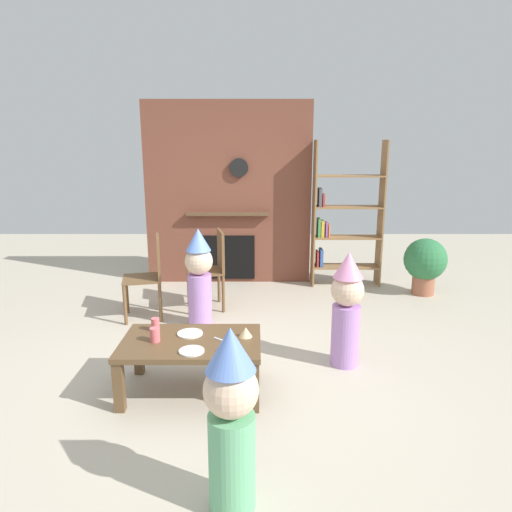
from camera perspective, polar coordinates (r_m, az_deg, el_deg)
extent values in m
plane|color=#BCB29E|center=(3.96, -2.26, -13.83)|extent=(12.00, 12.00, 0.00)
cube|color=brown|center=(6.16, -3.21, 7.77)|extent=(2.20, 0.18, 2.40)
cube|color=black|center=(6.20, -3.17, -0.16)|extent=(0.70, 0.02, 0.60)
cube|color=brown|center=(6.05, -3.26, 5.27)|extent=(1.10, 0.10, 0.04)
cylinder|color=black|center=(6.00, -1.89, 10.98)|extent=(0.24, 0.04, 0.24)
cube|color=olive|center=(6.03, 7.51, 5.15)|extent=(0.02, 0.28, 1.90)
cube|color=olive|center=(6.20, 15.64, 5.00)|extent=(0.02, 0.28, 1.90)
cube|color=olive|center=(6.24, 11.33, -1.29)|extent=(0.86, 0.28, 0.02)
cube|color=olive|center=(6.15, 11.50, 2.32)|extent=(0.86, 0.28, 0.02)
cube|color=olive|center=(6.08, 11.68, 6.01)|extent=(0.86, 0.28, 0.02)
cube|color=olive|center=(6.05, 11.86, 9.77)|extent=(0.86, 0.28, 0.02)
cube|color=#B23333|center=(6.15, 7.90, -0.30)|extent=(0.02, 0.20, 0.20)
cube|color=#3359A5|center=(6.15, 8.36, -0.18)|extent=(0.04, 0.20, 0.23)
cube|color=#3F8C4C|center=(6.06, 8.09, 3.55)|extent=(0.03, 0.20, 0.24)
cube|color=gold|center=(6.07, 8.50, 3.41)|extent=(0.04, 0.20, 0.21)
cube|color=#8C4C99|center=(6.08, 8.98, 3.30)|extent=(0.03, 0.20, 0.19)
cube|color=#D87F3F|center=(6.09, 9.30, 3.18)|extent=(0.02, 0.20, 0.16)
cube|color=#4C4C51|center=(6.01, 8.24, 7.29)|extent=(0.04, 0.20, 0.24)
cube|color=#B23333|center=(6.02, 8.64, 6.94)|extent=(0.03, 0.20, 0.16)
cube|color=brown|center=(3.50, -7.89, -10.67)|extent=(1.04, 0.64, 0.04)
cube|color=brown|center=(3.45, -16.54, -15.36)|extent=(0.07, 0.07, 0.38)
cube|color=brown|center=(3.31, 0.01, -16.03)|extent=(0.07, 0.07, 0.38)
cube|color=brown|center=(3.92, -14.23, -11.54)|extent=(0.07, 0.07, 0.38)
cube|color=brown|center=(3.80, 0.05, -11.92)|extent=(0.07, 0.07, 0.38)
cylinder|color=#E5666B|center=(3.49, -12.28, -9.59)|extent=(0.07, 0.07, 0.11)
cylinder|color=#E5666B|center=(3.69, -12.23, -8.34)|extent=(0.06, 0.06, 0.10)
cylinder|color=#8CD18C|center=(3.23, -2.55, -11.46)|extent=(0.07, 0.07, 0.09)
cylinder|color=white|center=(3.31, -7.82, -11.67)|extent=(0.18, 0.18, 0.01)
cylinder|color=white|center=(3.59, -8.01, -9.56)|extent=(0.20, 0.20, 0.01)
cone|color=#EAC68C|center=(3.50, -1.06, -9.48)|extent=(0.10, 0.10, 0.08)
cube|color=silver|center=(3.46, -4.13, -10.43)|extent=(0.13, 0.11, 0.01)
cylinder|color=#66B27F|center=(2.54, -2.80, -24.33)|extent=(0.24, 0.24, 0.53)
sphere|color=beige|center=(2.31, -2.92, -16.38)|extent=(0.28, 0.28, 0.28)
cone|color=#668CE5|center=(2.21, -2.99, -11.55)|extent=(0.25, 0.25, 0.22)
cylinder|color=#B27FCC|center=(3.99, 11.34, -9.71)|extent=(0.24, 0.24, 0.53)
sphere|color=beige|center=(3.85, 11.62, -4.20)|extent=(0.27, 0.27, 0.27)
cone|color=pink|center=(3.79, 11.77, -1.12)|extent=(0.25, 0.25, 0.22)
cylinder|color=#B27FCC|center=(4.76, -6.77, -5.49)|extent=(0.25, 0.25, 0.55)
sphere|color=beige|center=(4.65, -6.91, -0.62)|extent=(0.28, 0.28, 0.28)
cone|color=#668CE5|center=(4.60, -6.99, 2.05)|extent=(0.26, 0.26, 0.23)
cube|color=brown|center=(5.04, -13.83, -2.74)|extent=(0.48, 0.48, 0.02)
cube|color=brown|center=(4.98, -11.86, -0.04)|extent=(0.12, 0.40, 0.45)
cylinder|color=brown|center=(5.29, -15.60, -4.63)|extent=(0.04, 0.04, 0.43)
cylinder|color=brown|center=(4.95, -15.82, -5.91)|extent=(0.04, 0.04, 0.43)
cylinder|color=brown|center=(5.28, -11.69, -4.44)|extent=(0.04, 0.04, 0.43)
cylinder|color=brown|center=(4.94, -11.63, -5.72)|extent=(0.04, 0.04, 0.43)
cube|color=brown|center=(5.21, -6.14, -1.90)|extent=(0.48, 0.48, 0.02)
cube|color=brown|center=(5.17, -4.17, 0.72)|extent=(0.11, 0.40, 0.45)
cylinder|color=brown|center=(5.43, -8.18, -3.79)|extent=(0.04, 0.04, 0.43)
cylinder|color=brown|center=(5.09, -7.89, -4.98)|extent=(0.04, 0.04, 0.43)
cylinder|color=brown|center=(5.46, -4.40, -3.58)|extent=(0.04, 0.04, 0.43)
cylinder|color=brown|center=(5.12, -3.86, -4.75)|extent=(0.04, 0.04, 0.43)
cylinder|color=#9E5B42|center=(6.13, 20.41, -3.47)|extent=(0.27, 0.27, 0.23)
sphere|color=#2D7341|center=(6.05, 20.67, -0.42)|extent=(0.52, 0.52, 0.52)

